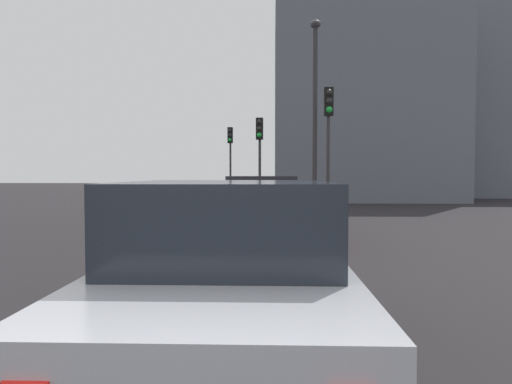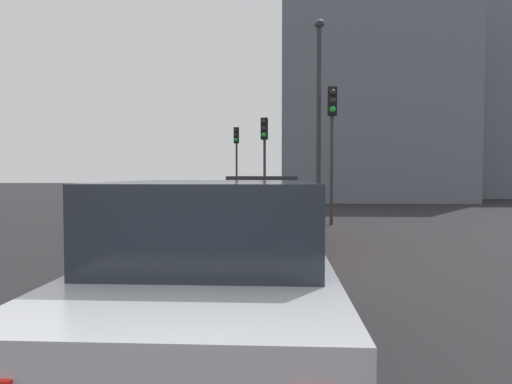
# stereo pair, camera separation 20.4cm
# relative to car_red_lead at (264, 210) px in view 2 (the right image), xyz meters

# --- Properties ---
(car_red_lead) EXTENTS (4.77, 2.02, 1.59)m
(car_red_lead) POSITION_rel_car_red_lead_xyz_m (0.00, 0.00, 0.00)
(car_red_lead) COLOR maroon
(car_red_lead) RESTS_ON ground_plane
(car_silver_second) EXTENTS (4.42, 2.11, 1.57)m
(car_silver_second) POSITION_rel_car_red_lead_xyz_m (-7.12, 0.12, -0.01)
(car_silver_second) COLOR #A8AAB2
(car_silver_second) RESTS_ON ground_plane
(traffic_light_near_left) EXTENTS (0.32, 0.30, 4.28)m
(traffic_light_near_left) POSITION_rel_car_red_lead_xyz_m (14.92, 2.22, 2.31)
(traffic_light_near_left) COLOR #2D2D30
(traffic_light_near_left) RESTS_ON ground_plane
(traffic_light_near_right) EXTENTS (0.32, 0.29, 4.39)m
(traffic_light_near_right) POSITION_rel_car_red_lead_xyz_m (3.66, -2.01, 2.38)
(traffic_light_near_right) COLOR #2D2D30
(traffic_light_near_right) RESTS_ON ground_plane
(traffic_light_far_left) EXTENTS (0.33, 0.30, 3.96)m
(traffic_light_far_left) POSITION_rel_car_red_lead_xyz_m (7.96, 0.33, 2.09)
(traffic_light_far_left) COLOR #2D2D30
(traffic_light_far_left) RESTS_ON ground_plane
(street_lamp_kerbside) EXTENTS (0.56, 0.36, 6.72)m
(street_lamp_kerbside) POSITION_rel_car_red_lead_xyz_m (4.34, -1.63, 3.24)
(street_lamp_kerbside) COLOR #2D2D30
(street_lamp_kerbside) RESTS_ON ground_plane
(building_facade_left) EXTENTS (13.43, 8.54, 13.40)m
(building_facade_left) POSITION_rel_car_red_lead_xyz_m (26.46, -13.79, 5.94)
(building_facade_left) COLOR slate
(building_facade_left) RESTS_ON ground_plane
(building_facade_center) EXTENTS (14.68, 10.85, 13.30)m
(building_facade_center) POSITION_rel_car_red_lead_xyz_m (21.67, -5.79, 5.89)
(building_facade_center) COLOR slate
(building_facade_center) RESTS_ON ground_plane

